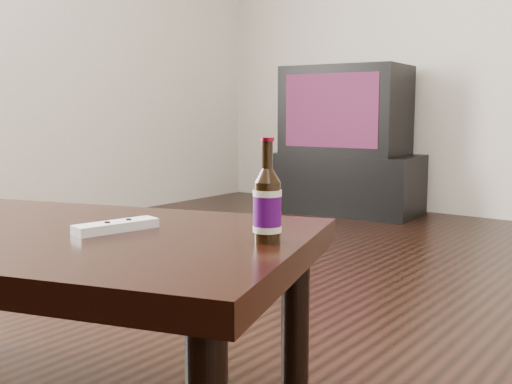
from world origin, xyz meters
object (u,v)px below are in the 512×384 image
Objects in this scene: beer_bottle at (267,206)px; remote at (116,226)px; coffee_table at (47,254)px; tv_stand at (345,183)px; tv at (346,111)px.

beer_bottle is 0.37m from remote.
remote is at bearing 29.94° from coffee_table.
tv_stand is 5.18× the size of remote.
beer_bottle reaches higher than coffee_table.
coffee_table is at bearing -138.56° from remote.
coffee_table is at bearing -78.87° from tv.
coffee_table reaches higher than tv_stand.
tv reaches higher than remote.
tv_stand is 1.21× the size of tv.
remote reaches higher than tv_stand.
tv is at bearing 120.93° from remote.
coffee_table is (0.90, -3.06, -0.34)m from tv.
tv_stand is at bearing 116.07° from beer_bottle.
tv_stand is at bearing 106.37° from coffee_table.
remote is at bearing -75.82° from tv_stand.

